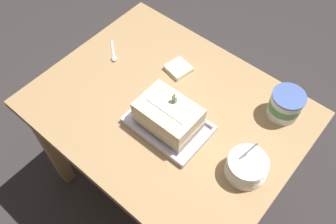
% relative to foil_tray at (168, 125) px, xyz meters
% --- Properties ---
extents(ground_plane, '(8.00, 8.00, 0.00)m').
position_rel_foil_tray_xyz_m(ground_plane, '(-0.06, 0.06, -0.73)').
color(ground_plane, '#383333').
extents(dining_table, '(1.02, 0.79, 0.72)m').
position_rel_foil_tray_xyz_m(dining_table, '(-0.06, 0.06, -0.12)').
color(dining_table, tan).
rests_on(dining_table, ground_plane).
extents(foil_tray, '(0.30, 0.20, 0.02)m').
position_rel_foil_tray_xyz_m(foil_tray, '(0.00, 0.00, 0.00)').
color(foil_tray, silver).
rests_on(foil_tray, dining_table).
extents(birthday_cake, '(0.22, 0.15, 0.14)m').
position_rel_foil_tray_xyz_m(birthday_cake, '(0.00, 0.00, 0.07)').
color(birthday_cake, beige).
rests_on(birthday_cake, foil_tray).
extents(bowl_stack, '(0.14, 0.14, 0.14)m').
position_rel_foil_tray_xyz_m(bowl_stack, '(0.32, 0.03, 0.03)').
color(bowl_stack, white).
rests_on(bowl_stack, dining_table).
extents(ice_cream_tub, '(0.12, 0.12, 0.11)m').
position_rel_foil_tray_xyz_m(ice_cream_tub, '(0.29, 0.33, 0.05)').
color(ice_cream_tub, white).
rests_on(ice_cream_tub, dining_table).
extents(serving_spoon_near_tray, '(0.11, 0.10, 0.01)m').
position_rel_foil_tray_xyz_m(serving_spoon_near_tray, '(-0.41, 0.12, -0.00)').
color(serving_spoon_near_tray, silver).
rests_on(serving_spoon_near_tray, dining_table).
extents(napkin_pile, '(0.11, 0.11, 0.02)m').
position_rel_foil_tray_xyz_m(napkin_pile, '(-0.15, 0.24, 0.00)').
color(napkin_pile, silver).
rests_on(napkin_pile, dining_table).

